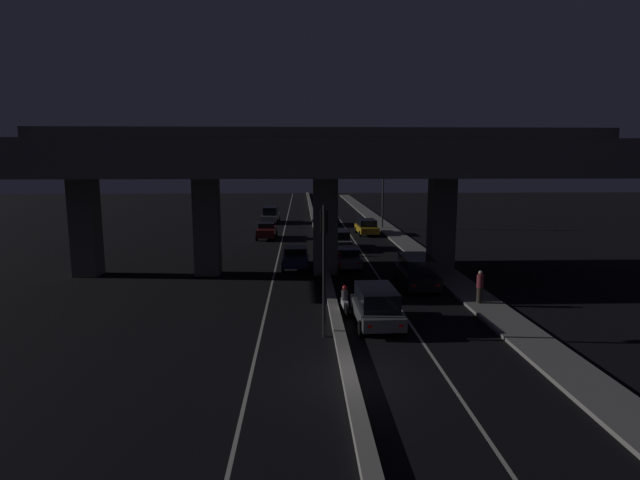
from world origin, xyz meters
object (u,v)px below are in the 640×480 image
(car_black_sixth, at_px, (330,218))
(car_dark_blue_lead_oncoming, at_px, (295,257))
(car_grey_fourth, at_px, (339,239))
(car_silver_third_oncoming, at_px, (271,214))
(motorcycle_red_filtering_mid, at_px, (339,264))
(car_dark_red_second_oncoming, at_px, (267,231))
(motorcycle_white_filtering_near, at_px, (345,302))
(traffic_light_left_of_median, at_px, (324,248))
(street_lamp, at_px, (380,188))
(car_taxi_yellow_fifth, at_px, (367,227))
(car_grey_third, at_px, (347,257))
(car_grey_lead, at_px, (377,305))
(motorcycle_blue_filtering_far, at_px, (330,249))
(car_black_second, at_px, (417,271))
(pedestrian_on_sidewalk, at_px, (480,287))

(car_black_sixth, xyz_separation_m, car_dark_blue_lead_oncoming, (-3.77, -23.11, -0.05))
(car_grey_fourth, distance_m, car_black_sixth, 15.82)
(car_silver_third_oncoming, relative_size, motorcycle_red_filtering_mid, 2.57)
(car_grey_fourth, distance_m, car_dark_red_second_oncoming, 8.65)
(car_black_sixth, height_order, motorcycle_white_filtering_near, car_black_sixth)
(traffic_light_left_of_median, xyz_separation_m, street_lamp, (7.59, 33.49, 0.71))
(motorcycle_white_filtering_near, bearing_deg, street_lamp, -14.68)
(car_grey_fourth, relative_size, motorcycle_red_filtering_mid, 2.55)
(street_lamp, height_order, car_black_sixth, street_lamp)
(car_taxi_yellow_fifth, distance_m, motorcycle_red_filtering_mid, 18.02)
(car_grey_third, distance_m, car_grey_fourth, 7.62)
(car_grey_lead, bearing_deg, car_black_sixth, -1.51)
(car_taxi_yellow_fifth, relative_size, car_dark_red_second_oncoming, 1.09)
(motorcycle_white_filtering_near, distance_m, motorcycle_red_filtering_mid, 8.82)
(car_grey_lead, xyz_separation_m, car_black_sixth, (-0.02, 35.74, -0.14))
(traffic_light_left_of_median, distance_m, car_grey_third, 14.19)
(car_silver_third_oncoming, bearing_deg, motorcycle_white_filtering_near, 11.51)
(car_grey_lead, bearing_deg, car_grey_fourth, -0.99)
(motorcycle_blue_filtering_far, bearing_deg, car_black_sixth, -4.88)
(car_black_second, relative_size, motorcycle_white_filtering_near, 2.32)
(traffic_light_left_of_median, xyz_separation_m, car_grey_fourth, (2.25, 21.31, -2.97))
(traffic_light_left_of_median, xyz_separation_m, motorcycle_blue_filtering_far, (1.32, 18.10, -3.21))
(car_taxi_yellow_fifth, bearing_deg, car_black_second, 178.00)
(car_grey_lead, bearing_deg, street_lamp, -10.65)
(car_taxi_yellow_fifth, distance_m, car_black_sixth, 8.37)
(motorcycle_red_filtering_mid, bearing_deg, car_grey_third, -18.26)
(car_silver_third_oncoming, bearing_deg, motorcycle_red_filtering_mid, 15.02)
(car_black_sixth, distance_m, car_dark_blue_lead_oncoming, 23.42)
(street_lamp, xyz_separation_m, car_black_sixth, (-5.17, 3.63, -3.72))
(motorcycle_red_filtering_mid, xyz_separation_m, pedestrian_on_sidewalk, (6.66, -7.71, 0.38))
(car_dark_blue_lead_oncoming, bearing_deg, car_grey_lead, 16.17)
(motorcycle_white_filtering_near, bearing_deg, car_grey_third, -8.44)
(car_dark_blue_lead_oncoming, xyz_separation_m, pedestrian_on_sidewalk, (9.53, -9.82, 0.26))
(traffic_light_left_of_median, xyz_separation_m, motorcycle_red_filtering_mid, (1.53, 11.91, -3.17))
(motorcycle_white_filtering_near, distance_m, motorcycle_blue_filtering_far, 15.00)
(traffic_light_left_of_median, relative_size, car_dark_red_second_oncoming, 1.39)
(car_dark_red_second_oncoming, bearing_deg, car_black_second, 29.10)
(car_taxi_yellow_fifth, distance_m, motorcycle_blue_filtering_far, 12.16)
(car_dark_blue_lead_oncoming, relative_size, car_silver_third_oncoming, 0.98)
(car_black_sixth, relative_size, car_dark_red_second_oncoming, 1.09)
(car_grey_third, height_order, pedestrian_on_sidewalk, pedestrian_on_sidewalk)
(traffic_light_left_of_median, distance_m, motorcycle_white_filtering_near, 4.60)
(car_black_second, xyz_separation_m, motorcycle_red_filtering_mid, (-4.28, 3.89, -0.35))
(car_grey_fourth, xyz_separation_m, motorcycle_blue_filtering_far, (-0.94, -3.20, -0.23))
(car_black_second, height_order, car_dark_red_second_oncoming, car_black_second)
(motorcycle_red_filtering_mid, bearing_deg, car_silver_third_oncoming, 15.25)
(car_grey_third, bearing_deg, pedestrian_on_sidewalk, -148.08)
(traffic_light_left_of_median, relative_size, street_lamp, 0.74)
(car_black_second, xyz_separation_m, car_grey_fourth, (-3.56, 13.29, -0.15))
(car_black_second, distance_m, car_silver_third_oncoming, 33.14)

